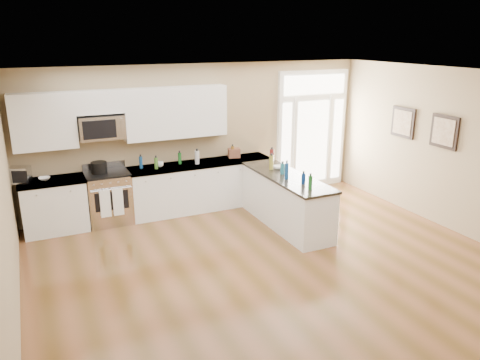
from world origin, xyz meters
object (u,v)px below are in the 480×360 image
at_px(kitchen_range, 109,198).
at_px(stockpot, 99,167).
at_px(peninsula_cabinet, 286,202).
at_px(toaster_oven, 20,175).

height_order(kitchen_range, stockpot, stockpot).
xyz_separation_m(peninsula_cabinet, toaster_oven, (-4.28, 1.50, 0.64)).
distance_m(stockpot, toaster_oven, 1.29).
height_order(stockpot, toaster_oven, toaster_oven).
relative_size(kitchen_range, toaster_oven, 3.39).
bearing_deg(toaster_oven, kitchen_range, 19.69).
bearing_deg(peninsula_cabinet, stockpot, 153.26).
bearing_deg(toaster_oven, stockpot, 21.93).
distance_m(kitchen_range, stockpot, 0.59).
height_order(peninsula_cabinet, stockpot, stockpot).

